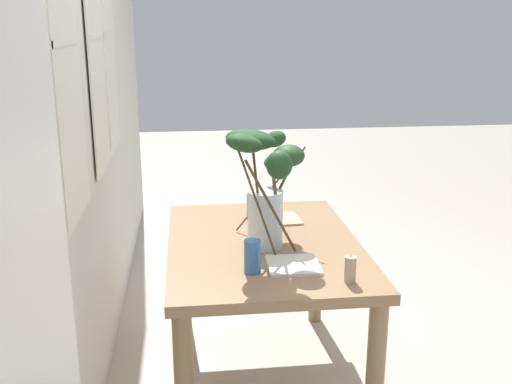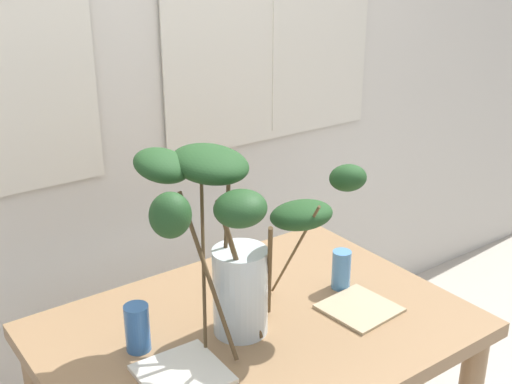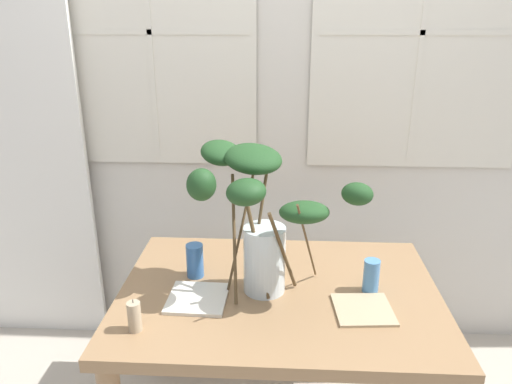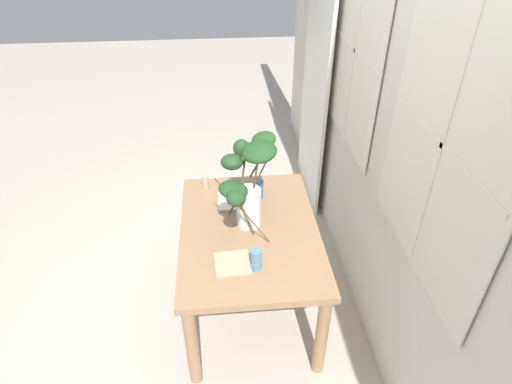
# 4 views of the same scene
# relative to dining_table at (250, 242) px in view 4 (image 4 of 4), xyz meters

# --- Properties ---
(ground) EXTENTS (14.00, 14.00, 0.00)m
(ground) POSITION_rel_dining_table_xyz_m (0.00, 0.00, -0.62)
(ground) COLOR #B7AD9E
(back_wall_with_windows) EXTENTS (5.89, 0.14, 3.00)m
(back_wall_with_windows) POSITION_rel_dining_table_xyz_m (0.00, 0.83, 0.88)
(back_wall_with_windows) COLOR beige
(back_wall_with_windows) RESTS_ON ground
(curtain_sheer_side) EXTENTS (0.87, 0.03, 2.32)m
(curtain_sheer_side) POSITION_rel_dining_table_xyz_m (-1.44, 0.70, 0.54)
(curtain_sheer_side) COLOR white
(curtain_sheer_side) RESTS_ON ground
(dining_table) EXTENTS (1.24, 0.89, 0.73)m
(dining_table) POSITION_rel_dining_table_xyz_m (0.00, 0.00, 0.00)
(dining_table) COLOR #93704C
(dining_table) RESTS_ON ground
(vase_with_branches) EXTENTS (0.68, 0.45, 0.58)m
(vase_with_branches) POSITION_rel_dining_table_xyz_m (-0.07, 0.00, 0.43)
(vase_with_branches) COLOR silver
(vase_with_branches) RESTS_ON dining_table
(drinking_glass_blue_left) EXTENTS (0.07, 0.07, 0.14)m
(drinking_glass_blue_left) POSITION_rel_dining_table_xyz_m (-0.34, 0.09, 0.18)
(drinking_glass_blue_left) COLOR #386BAD
(drinking_glass_blue_left) RESTS_ON dining_table
(drinking_glass_blue_right) EXTENTS (0.06, 0.06, 0.13)m
(drinking_glass_blue_right) POSITION_rel_dining_table_xyz_m (0.35, 0.01, 0.18)
(drinking_glass_blue_right) COLOR #4C84BC
(drinking_glass_blue_right) RESTS_ON dining_table
(plate_square_left) EXTENTS (0.22, 0.22, 0.01)m
(plate_square_left) POSITION_rel_dining_table_xyz_m (-0.31, -0.09, 0.12)
(plate_square_left) COLOR silver
(plate_square_left) RESTS_ON dining_table
(plate_square_right) EXTENTS (0.22, 0.22, 0.01)m
(plate_square_right) POSITION_rel_dining_table_xyz_m (0.31, -0.12, 0.11)
(plate_square_right) COLOR tan
(plate_square_right) RESTS_ON dining_table
(pillar_candle) EXTENTS (0.05, 0.05, 0.12)m
(pillar_candle) POSITION_rel_dining_table_xyz_m (-0.48, -0.28, 0.16)
(pillar_candle) COLOR tan
(pillar_candle) RESTS_ON dining_table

